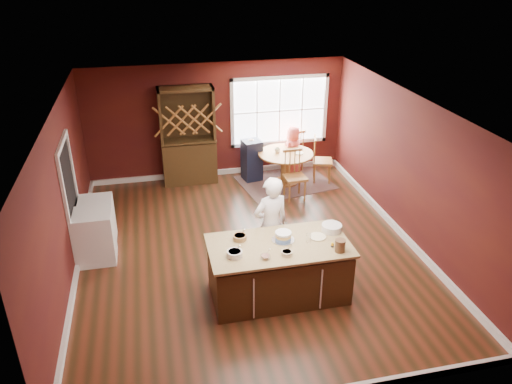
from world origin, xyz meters
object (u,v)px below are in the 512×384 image
Objects in this scene: chair_north at (293,149)px; high_chair at (252,159)px; seated_woman at (293,151)px; washer at (95,236)px; layer_cake at (283,236)px; chair_south at (295,175)px; baker at (271,225)px; chair_east at (323,159)px; kitchen_island at (278,271)px; toddler at (250,148)px; dining_table at (285,162)px; hutch at (188,136)px; dryer at (98,220)px.

chair_north reaches higher than high_chair.
seated_woman is 1.04m from high_chair.
high_chair is at bearing 39.15° from washer.
chair_south reaches higher than layer_cake.
chair_east is at bearing -135.89° from baker.
toddler is (0.49, 4.37, 0.37)m from kitchen_island.
chair_north is at bearing 61.24° from dining_table.
high_chair is (0.52, 4.39, 0.07)m from kitchen_island.
baker is 6.62× the size of toddler.
layer_cake is 4.62m from seated_woman.
seated_woman reaches higher than chair_south.
hutch is at bearing 144.05° from chair_south.
seated_woman is 5.23m from washer.
baker is 3.33m from dryer.
baker is 4.07m from seated_woman.
chair_east is 5.23m from dryer.
chair_east reaches higher than dryer.
kitchen_island is at bearing 33.30° from seated_woman.
washer is (-2.94, 1.54, -0.53)m from layer_cake.
washer is 1.07× the size of dryer.
seated_woman is 1.40× the size of dryer.
chair_north is at bearing 7.35° from high_chair.
kitchen_island is 3.29m from washer.
hutch is (-2.15, 0.57, 0.59)m from dining_table.
seated_woman is (0.31, 0.46, 0.07)m from dining_table.
baker reaches higher than kitchen_island.
toddler is at bearing 39.19° from washer.
high_chair is at bearing 91.40° from chair_east.
dining_table is 1.47× the size of dryer.
baker is at bearing 30.70° from seated_woman.
kitchen_island is 4.43m from high_chair.
baker is 2.78m from chair_south.
dryer is (-2.85, 2.29, -0.01)m from kitchen_island.
hutch reaches higher than layer_cake.
high_chair is at bearing 83.24° from kitchen_island.
seated_woman reaches higher than washer.
washer is (-1.93, -2.94, -0.66)m from hutch.
chair_south is 4.36m from washer.
kitchen_island is 1.25× the size of baker.
baker reaches higher than layer_cake.
high_chair is (-0.72, 0.37, -0.03)m from dining_table.
hutch is at bearing 49.96° from dryer.
chair_north reaches higher than washer.
kitchen_island is 2.33× the size of washer.
dryer is at bearing 90.00° from washer.
dryer is (0.00, 0.64, -0.03)m from washer.
seated_woman reaches higher than toddler.
chair_north is 1.25m from toddler.
kitchen_island is 1.71× the size of dining_table.
chair_north is (1.60, 4.06, -0.33)m from baker.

